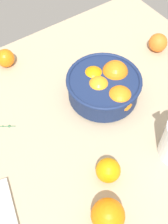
{
  "coord_description": "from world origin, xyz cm",
  "views": [
    {
      "loc": [
        -29.18,
        -40.03,
        78.73
      ],
      "look_at": [
        -0.35,
        1.78,
        8.7
      ],
      "focal_mm": 48.26,
      "sensor_mm": 36.0,
      "label": 1
    }
  ],
  "objects_px": {
    "fruit_bowl": "(105,86)",
    "loose_orange_4": "(108,215)",
    "loose_orange_1": "(158,43)",
    "loose_orange_0": "(5,58)",
    "loose_orange_3": "(108,170)"
  },
  "relations": [
    {
      "from": "fruit_bowl",
      "to": "loose_orange_4",
      "type": "height_order",
      "value": "fruit_bowl"
    },
    {
      "from": "loose_orange_4",
      "to": "loose_orange_1",
      "type": "bearing_deg",
      "value": 36.64
    },
    {
      "from": "loose_orange_1",
      "to": "loose_orange_4",
      "type": "xyz_separation_m",
      "value": [
        -0.54,
        -0.4,
        0.01
      ]
    },
    {
      "from": "loose_orange_0",
      "to": "loose_orange_4",
      "type": "xyz_separation_m",
      "value": [
        -0.04,
        -0.65,
        0.01
      ]
    },
    {
      "from": "fruit_bowl",
      "to": "loose_orange_0",
      "type": "bearing_deg",
      "value": 122.0
    },
    {
      "from": "loose_orange_0",
      "to": "loose_orange_3",
      "type": "relative_size",
      "value": 0.94
    },
    {
      "from": "fruit_bowl",
      "to": "loose_orange_4",
      "type": "bearing_deg",
      "value": -125.82
    },
    {
      "from": "fruit_bowl",
      "to": "loose_orange_1",
      "type": "distance_m",
      "value": 0.31
    },
    {
      "from": "loose_orange_1",
      "to": "loose_orange_3",
      "type": "xyz_separation_m",
      "value": [
        -0.46,
        -0.3,
        -0.0
      ]
    },
    {
      "from": "fruit_bowl",
      "to": "loose_orange_0",
      "type": "height_order",
      "value": "fruit_bowl"
    },
    {
      "from": "loose_orange_0",
      "to": "loose_orange_1",
      "type": "relative_size",
      "value": 0.94
    },
    {
      "from": "loose_orange_4",
      "to": "loose_orange_3",
      "type": "bearing_deg",
      "value": 52.21
    },
    {
      "from": "loose_orange_4",
      "to": "fruit_bowl",
      "type": "bearing_deg",
      "value": 54.18
    },
    {
      "from": "loose_orange_0",
      "to": "loose_orange_3",
      "type": "xyz_separation_m",
      "value": [
        0.04,
        -0.55,
        0.0
      ]
    },
    {
      "from": "loose_orange_1",
      "to": "loose_orange_0",
      "type": "bearing_deg",
      "value": 153.52
    }
  ]
}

